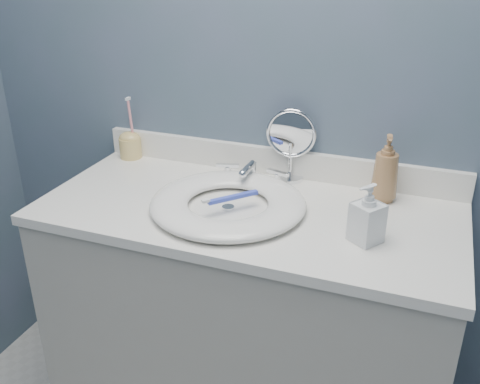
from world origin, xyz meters
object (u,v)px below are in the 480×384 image
at_px(soap_bottle_amber, 386,169).
at_px(toothbrush_holder, 130,144).
at_px(soap_bottle_clear, 368,213).
at_px(makeup_mirror, 291,141).

distance_m(soap_bottle_amber, toothbrush_holder, 0.89).
relative_size(soap_bottle_amber, soap_bottle_clear, 1.28).
relative_size(soap_bottle_amber, toothbrush_holder, 0.92).
bearing_deg(toothbrush_holder, makeup_mirror, 1.20).
xyz_separation_m(soap_bottle_amber, toothbrush_holder, (-0.89, 0.04, -0.05)).
bearing_deg(toothbrush_holder, soap_bottle_clear, -19.09).
distance_m(makeup_mirror, soap_bottle_clear, 0.43).
distance_m(makeup_mirror, soap_bottle_amber, 0.31).
relative_size(makeup_mirror, soap_bottle_amber, 1.17).
bearing_deg(soap_bottle_clear, toothbrush_holder, -163.93).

